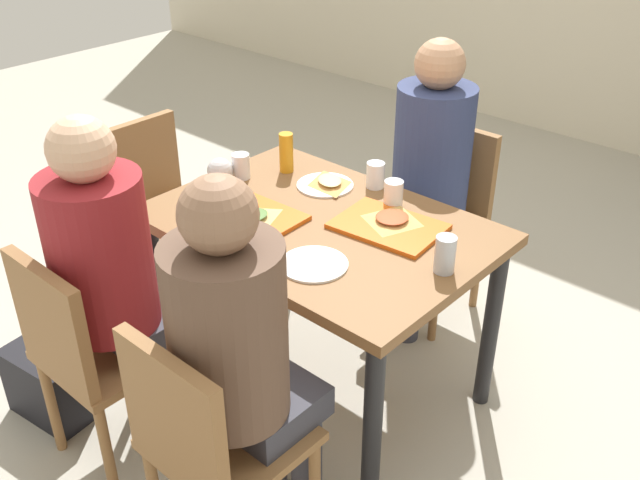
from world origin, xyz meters
The scene contains 24 objects.
ground_plane centered at (0.00, 0.00, -0.01)m, with size 10.00×10.00×0.02m, color #B2AD9E.
main_table centered at (0.00, 0.00, 0.65)m, with size 1.18×0.82×0.74m.
chair_near_left centered at (-0.30, -0.80, 0.49)m, with size 0.40×0.40×0.85m.
chair_near_right centered at (0.30, -0.80, 0.49)m, with size 0.40×0.40×0.85m.
chair_far_side centered at (0.00, 0.80, 0.49)m, with size 0.40×0.40×0.85m.
chair_left_end centered at (-0.97, 0.00, 0.49)m, with size 0.40×0.40×0.85m.
person_in_red centered at (-0.30, -0.66, 0.74)m, with size 0.32×0.42×1.26m.
person_in_brown_jacket centered at (0.30, -0.66, 0.74)m, with size 0.32×0.42×1.26m.
person_far_side centered at (0.00, 0.66, 0.74)m, with size 0.32×0.42×1.26m.
tray_red_near centered at (-0.21, -0.14, 0.75)m, with size 0.36×0.26×0.02m, color #D85914.
tray_red_far centered at (0.21, 0.12, 0.75)m, with size 0.36×0.26×0.02m, color #D85914.
paper_plate_center centered at (-0.18, 0.23, 0.75)m, with size 0.22×0.22×0.01m, color white.
paper_plate_near_edge centered at (0.18, -0.23, 0.75)m, with size 0.22×0.22×0.01m, color white.
pizza_slice_a centered at (-0.18, -0.17, 0.77)m, with size 0.20×0.23×0.02m.
pizza_slice_b centered at (0.20, 0.15, 0.77)m, with size 0.22×0.22×0.02m.
pizza_slice_c centered at (-0.17, 0.24, 0.76)m, with size 0.22×0.21×0.02m.
plastic_cup_a centered at (-0.03, 0.35, 0.79)m, with size 0.07×0.07×0.10m, color white.
plastic_cup_b centered at (0.03, -0.35, 0.79)m, with size 0.07×0.07×0.10m, color white.
plastic_cup_c centered at (-0.47, 0.06, 0.79)m, with size 0.07×0.07×0.10m, color white.
plastic_cup_d centered at (0.12, 0.27, 0.79)m, with size 0.07×0.07×0.10m, color white.
soda_can centered at (0.50, 0.02, 0.81)m, with size 0.07×0.07×0.12m, color #B7BCC6.
condiment_bottle centered at (-0.38, 0.23, 0.82)m, with size 0.06×0.06×0.16m, color orange.
foil_bundle centered at (-0.50, -0.02, 0.79)m, with size 0.10×0.10×0.10m, color silver.
handbag centered at (-0.65, -0.81, 0.14)m, with size 0.32×0.16×0.28m, color black.
Camera 1 is at (1.48, -1.65, 1.96)m, focal length 40.39 mm.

